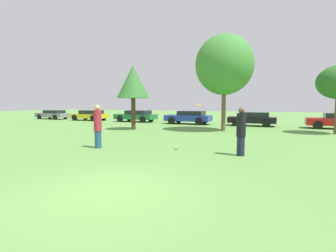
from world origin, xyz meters
TOP-DOWN VIEW (x-y plane):
  - ground_plane at (0.00, 0.00)m, footprint 120.00×120.00m
  - person_thrower at (-4.00, 4.75)m, footprint 0.36×0.36m
  - person_catcher at (2.27, 5.51)m, footprint 0.36×0.36m
  - frisbee at (0.50, 5.64)m, footprint 0.25×0.23m
  - tree_0 at (-6.78, 12.63)m, footprint 2.51×2.51m
  - tree_1 at (-0.12, 14.26)m, footprint 4.18×4.18m
  - parked_car_grey at (-22.96, 19.89)m, footprint 4.39×1.91m
  - parked_car_yellow at (-16.88, 19.67)m, footprint 4.41×2.11m
  - parked_car_green at (-10.74, 19.90)m, footprint 4.56×2.09m
  - parked_car_blue at (-4.46, 19.29)m, footprint 4.46×2.07m
  - parked_car_black at (1.51, 19.52)m, footprint 4.14×2.04m

SIDE VIEW (x-z plane):
  - ground_plane at x=0.00m, z-range 0.00..0.00m
  - parked_car_grey at x=-22.96m, z-range 0.04..1.18m
  - parked_car_yellow at x=-16.88m, z-range 0.05..1.26m
  - parked_car_black at x=1.51m, z-range 0.04..1.28m
  - parked_car_green at x=-10.74m, z-range 0.05..1.31m
  - parked_car_blue at x=-4.46m, z-range 0.06..1.34m
  - person_catcher at x=2.27m, z-range 0.01..1.91m
  - person_thrower at x=-4.00m, z-range 0.02..2.00m
  - frisbee at x=0.50m, z-range 1.93..2.06m
  - tree_0 at x=-6.78m, z-range 1.18..6.13m
  - tree_1 at x=-0.12m, z-range 1.31..8.30m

